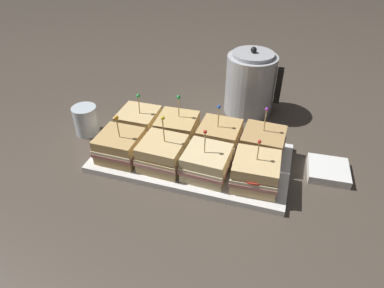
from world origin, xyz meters
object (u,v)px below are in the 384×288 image
at_px(sandwich_front_far_left, 120,146).
at_px(sandwich_back_far_right, 263,144).
at_px(sandwich_back_far_left, 139,122).
at_px(sandwich_back_center_left, 177,129).
at_px(sandwich_back_center_right, 219,137).
at_px(serving_platter, 192,158).
at_px(sandwich_front_center_left, 163,154).
at_px(drinking_glass, 86,120).
at_px(sandwich_front_center_right, 207,163).
at_px(napkin_stack, 328,170).
at_px(sandwich_front_far_right, 256,172).
at_px(kettle_steel, 250,83).

height_order(sandwich_front_far_left, sandwich_back_far_right, sandwich_back_far_right).
height_order(sandwich_front_far_left, sandwich_back_far_left, sandwich_front_far_left).
xyz_separation_m(sandwich_back_center_left, sandwich_back_center_right, (0.13, 0.00, -0.00)).
relative_size(sandwich_front_far_left, sandwich_back_center_right, 0.99).
height_order(serving_platter, sandwich_front_center_left, sandwich_front_center_left).
bearing_deg(sandwich_back_far_right, serving_platter, -162.43).
bearing_deg(sandwich_back_far_right, sandwich_back_far_left, 179.39).
xyz_separation_m(sandwich_back_center_right, drinking_glass, (-0.44, -0.03, -0.01)).
height_order(sandwich_front_center_right, napkin_stack, sandwich_front_center_right).
bearing_deg(drinking_glass, sandwich_back_center_left, 4.40).
xyz_separation_m(sandwich_front_center_left, napkin_stack, (0.45, 0.12, -0.05)).
xyz_separation_m(sandwich_front_far_right, sandwich_back_center_left, (-0.26, 0.13, -0.00)).
bearing_deg(sandwich_back_far_left, napkin_stack, -0.83).
bearing_deg(sandwich_back_center_left, sandwich_front_center_left, -89.00).
height_order(sandwich_front_center_left, kettle_steel, kettle_steel).
bearing_deg(sandwich_front_center_right, sandwich_back_center_right, 88.53).
distance_m(sandwich_back_far_left, drinking_glass, 0.18).
xyz_separation_m(sandwich_front_center_left, sandwich_back_center_left, (-0.00, 0.13, 0.00)).
height_order(sandwich_back_far_left, kettle_steel, kettle_steel).
height_order(sandwich_front_far_right, drinking_glass, sandwich_front_far_right).
bearing_deg(sandwich_front_center_right, sandwich_front_far_right, 0.01).
distance_m(sandwich_back_center_right, drinking_glass, 0.44).
distance_m(sandwich_back_center_left, sandwich_back_far_right, 0.26).
bearing_deg(kettle_steel, sandwich_back_center_left, -122.07).
height_order(serving_platter, napkin_stack, napkin_stack).
height_order(sandwich_front_center_left, sandwich_back_far_right, sandwich_front_center_left).
relative_size(sandwich_front_far_left, sandwich_front_center_right, 1.01).
distance_m(sandwich_front_far_left, kettle_steel, 0.51).
bearing_deg(sandwich_front_center_right, serving_platter, 133.51).
bearing_deg(sandwich_back_center_right, sandwich_back_far_left, 179.77).
distance_m(sandwich_front_far_left, sandwich_back_far_left, 0.13).
relative_size(sandwich_front_far_left, napkin_stack, 1.25).
relative_size(sandwich_back_far_right, drinking_glass, 1.65).
distance_m(sandwich_front_far_left, drinking_glass, 0.21).
relative_size(serving_platter, napkin_stack, 4.80).
xyz_separation_m(sandwich_front_far_left, sandwich_back_far_right, (0.39, 0.13, 0.00)).
xyz_separation_m(sandwich_back_far_left, drinking_glass, (-0.18, -0.03, -0.01)).
height_order(serving_platter, drinking_glass, drinking_glass).
distance_m(sandwich_back_far_left, sandwich_back_center_right, 0.26).
xyz_separation_m(kettle_steel, drinking_glass, (-0.48, -0.30, -0.06)).
bearing_deg(serving_platter, sandwich_front_far_left, -161.34).
distance_m(sandwich_front_center_left, sandwich_front_center_right, 0.13).
bearing_deg(serving_platter, sandwich_back_far_left, 161.54).
distance_m(sandwich_front_far_left, sandwich_front_far_right, 0.39).
bearing_deg(sandwich_back_far_right, sandwich_back_center_left, 179.92).
distance_m(sandwich_front_center_left, sandwich_back_far_right, 0.29).
xyz_separation_m(sandwich_front_center_right, sandwich_back_far_right, (0.13, 0.13, 0.00)).
bearing_deg(sandwich_front_center_right, sandwich_back_center_left, 135.39).
bearing_deg(serving_platter, drinking_glass, 174.12).
relative_size(serving_platter, sandwich_front_center_right, 3.87).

